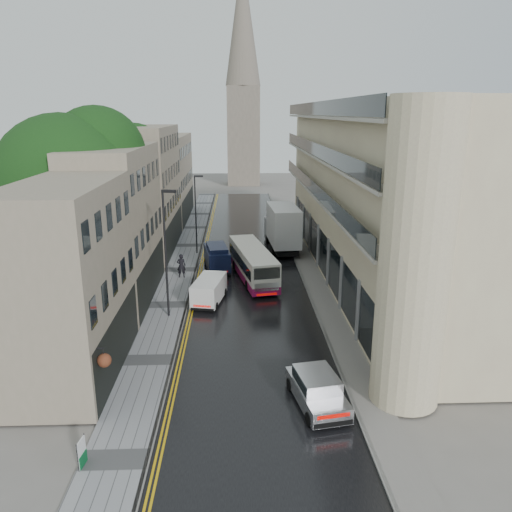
{
  "coord_description": "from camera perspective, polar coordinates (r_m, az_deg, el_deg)",
  "views": [
    {
      "loc": [
        -0.89,
        -14.39,
        13.39
      ],
      "look_at": [
        0.38,
        18.0,
        4.02
      ],
      "focal_mm": 35.0,
      "sensor_mm": 36.0,
      "label": 1
    }
  ],
  "objects": [
    {
      "name": "tree_far",
      "position": [
        49.25,
        -15.62,
        7.17
      ],
      "size": [
        9.24,
        9.24,
        12.46
      ],
      "primitive_type": null,
      "color": "black",
      "rests_on": "ground"
    },
    {
      "name": "left_sidewalk",
      "position": [
        44.24,
        -8.57,
        -1.6
      ],
      "size": [
        2.7,
        85.0,
        0.12
      ],
      "primitive_type": "cube",
      "color": "gray",
      "rests_on": "ground"
    },
    {
      "name": "ground",
      "position": [
        19.68,
        1.07,
        -26.77
      ],
      "size": [
        200.0,
        200.0,
        0.0
      ],
      "primitive_type": "plane",
      "color": "slate",
      "rests_on": "ground"
    },
    {
      "name": "modern_block",
      "position": [
        42.4,
        13.19,
        7.03
      ],
      "size": [
        8.0,
        40.0,
        14.0
      ],
      "primitive_type": null,
      "color": "beige",
      "rests_on": "ground"
    },
    {
      "name": "tree_near",
      "position": [
        36.87,
        -20.64,
        5.02
      ],
      "size": [
        10.56,
        10.56,
        13.89
      ],
      "primitive_type": null,
      "color": "black",
      "rests_on": "ground"
    },
    {
      "name": "cream_bus",
      "position": [
        38.51,
        -0.98,
        -2.12
      ],
      "size": [
        3.95,
        9.91,
        2.64
      ],
      "primitive_type": null,
      "rotation": [
        0.0,
        0.0,
        0.19
      ],
      "color": "silver",
      "rests_on": "road"
    },
    {
      "name": "white_van",
      "position": [
        35.29,
        -7.23,
        -4.65
      ],
      "size": [
        2.53,
        4.39,
        1.86
      ],
      "primitive_type": null,
      "rotation": [
        0.0,
        0.0,
        -0.19
      ],
      "color": "white",
      "rests_on": "road"
    },
    {
      "name": "road",
      "position": [
        43.99,
        -0.97,
        -1.59
      ],
      "size": [
        9.0,
        85.0,
        0.02
      ],
      "primitive_type": "cube",
      "color": "black",
      "rests_on": "ground"
    },
    {
      "name": "old_shop_row",
      "position": [
        45.81,
        -13.06,
        6.42
      ],
      "size": [
        4.5,
        56.0,
        12.0
      ],
      "primitive_type": null,
      "color": "gray",
      "rests_on": "ground"
    },
    {
      "name": "white_lorry",
      "position": [
        47.79,
        1.94,
        2.71
      ],
      "size": [
        3.16,
        8.87,
        4.58
      ],
      "primitive_type": null,
      "rotation": [
        0.0,
        0.0,
        0.06
      ],
      "color": "silver",
      "rests_on": "road"
    },
    {
      "name": "navy_van",
      "position": [
        42.23,
        -5.37,
        -0.74
      ],
      "size": [
        2.54,
        4.84,
        2.35
      ],
      "primitive_type": null,
      "rotation": [
        0.0,
        0.0,
        0.16
      ],
      "color": "#0E1532",
      "rests_on": "road"
    },
    {
      "name": "silver_hatchback",
      "position": [
        23.04,
        6.18,
        -17.03
      ],
      "size": [
        2.64,
        4.58,
        1.62
      ],
      "primitive_type": null,
      "rotation": [
        0.0,
        0.0,
        0.18
      ],
      "color": "silver",
      "rests_on": "road"
    },
    {
      "name": "right_sidewalk",
      "position": [
        44.41,
        6.01,
        -1.44
      ],
      "size": [
        1.8,
        85.0,
        0.12
      ],
      "primitive_type": "cube",
      "color": "slate",
      "rests_on": "ground"
    },
    {
      "name": "lamp_post_near",
      "position": [
        33.2,
        -10.28,
        0.11
      ],
      "size": [
        0.98,
        0.42,
        8.53
      ],
      "primitive_type": null,
      "rotation": [
        0.0,
        0.0,
        -0.22
      ],
      "color": "black",
      "rests_on": "left_sidewalk"
    },
    {
      "name": "lamp_post_far",
      "position": [
        48.29,
        -6.9,
        4.66
      ],
      "size": [
        0.85,
        0.2,
        7.54
      ],
      "primitive_type": null,
      "rotation": [
        0.0,
        0.0,
        -0.01
      ],
      "color": "black",
      "rests_on": "left_sidewalk"
    },
    {
      "name": "pedestrian",
      "position": [
        41.85,
        -8.53,
        -1.11
      ],
      "size": [
        0.74,
        0.5,
        2.0
      ],
      "primitive_type": "imported",
      "rotation": [
        0.0,
        0.0,
        3.16
      ],
      "color": "black",
      "rests_on": "left_sidewalk"
    },
    {
      "name": "estate_sign",
      "position": [
        21.86,
        -19.31,
        -20.46
      ],
      "size": [
        0.17,
        0.69,
        1.14
      ],
      "primitive_type": null,
      "rotation": [
        0.0,
        0.0,
        -0.14
      ],
      "color": "white",
      "rests_on": "left_sidewalk"
    },
    {
      "name": "church_spire",
      "position": [
        96.63,
        -1.5,
        20.04
      ],
      "size": [
        6.4,
        6.4,
        40.0
      ],
      "primitive_type": null,
      "color": "gray",
      "rests_on": "ground"
    }
  ]
}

